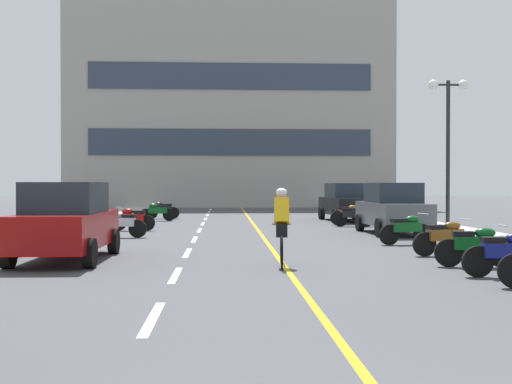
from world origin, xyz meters
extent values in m
plane|color=#47474C|center=(0.00, 21.00, 0.00)|extent=(140.00, 140.00, 0.00)
cube|color=#A8A8A3|center=(-7.20, 24.00, 0.06)|extent=(2.40, 72.00, 0.12)
cube|color=#A8A8A3|center=(7.20, 24.00, 0.06)|extent=(2.40, 72.00, 0.12)
cube|color=silver|center=(-2.00, 6.00, 0.00)|extent=(0.14, 2.20, 0.01)
cube|color=silver|center=(-2.00, 10.00, 0.00)|extent=(0.14, 2.20, 0.01)
cube|color=silver|center=(-2.00, 14.00, 0.00)|extent=(0.14, 2.20, 0.01)
cube|color=silver|center=(-2.00, 18.00, 0.00)|extent=(0.14, 2.20, 0.01)
cube|color=silver|center=(-2.00, 22.00, 0.00)|extent=(0.14, 2.20, 0.01)
cube|color=silver|center=(-2.00, 26.00, 0.00)|extent=(0.14, 2.20, 0.01)
cube|color=silver|center=(-2.00, 30.00, 0.00)|extent=(0.14, 2.20, 0.01)
cube|color=silver|center=(-2.00, 34.00, 0.00)|extent=(0.14, 2.20, 0.01)
cube|color=silver|center=(-2.00, 38.00, 0.00)|extent=(0.14, 2.20, 0.01)
cube|color=silver|center=(-2.00, 42.00, 0.00)|extent=(0.14, 2.20, 0.01)
cube|color=silver|center=(-2.00, 46.00, 0.00)|extent=(0.14, 2.20, 0.01)
cube|color=gold|center=(0.25, 24.00, 0.00)|extent=(0.12, 66.00, 0.01)
cube|color=#9E998E|center=(-0.54, 48.42, 8.16)|extent=(24.97, 6.83, 16.33)
cube|color=#2D3847|center=(-0.54, 44.95, 4.90)|extent=(20.97, 0.10, 1.96)
cube|color=#2D3847|center=(-0.54, 44.95, 9.80)|extent=(20.97, 0.10, 1.96)
cylinder|color=black|center=(7.03, 20.17, 2.81)|extent=(0.14, 0.14, 5.39)
cylinder|color=black|center=(7.03, 20.17, 5.36)|extent=(1.10, 0.08, 0.08)
sphere|color=white|center=(6.48, 20.17, 5.36)|extent=(0.36, 0.36, 0.36)
sphere|color=white|center=(7.58, 20.17, 5.36)|extent=(0.36, 0.36, 0.36)
cylinder|color=black|center=(-5.56, 13.93, 0.32)|extent=(0.23, 0.64, 0.64)
cylinder|color=black|center=(-3.86, 13.91, 0.32)|extent=(0.23, 0.64, 0.64)
cylinder|color=black|center=(-5.59, 11.13, 0.32)|extent=(0.23, 0.64, 0.64)
cylinder|color=black|center=(-3.89, 11.11, 0.32)|extent=(0.23, 0.64, 0.64)
cube|color=maroon|center=(-4.72, 12.52, 0.72)|extent=(1.74, 4.21, 0.80)
cube|color=#1E2833|center=(-4.72, 12.52, 1.47)|extent=(1.58, 2.21, 0.70)
cylinder|color=black|center=(4.06, 21.30, 0.32)|extent=(0.24, 0.65, 0.64)
cylinder|color=black|center=(5.76, 21.34, 0.32)|extent=(0.24, 0.65, 0.64)
cylinder|color=black|center=(4.13, 18.50, 0.32)|extent=(0.24, 0.65, 0.64)
cylinder|color=black|center=(5.83, 18.54, 0.32)|extent=(0.24, 0.65, 0.64)
cube|color=#4C5156|center=(4.95, 19.92, 0.72)|extent=(1.81, 4.24, 0.80)
cube|color=#1E2833|center=(4.95, 19.92, 1.47)|extent=(1.62, 2.24, 0.70)
cylinder|color=black|center=(3.84, 29.26, 0.32)|extent=(0.27, 0.65, 0.64)
cylinder|color=black|center=(5.54, 29.39, 0.32)|extent=(0.27, 0.65, 0.64)
cylinder|color=black|center=(4.05, 26.47, 0.32)|extent=(0.27, 0.65, 0.64)
cylinder|color=black|center=(5.75, 26.60, 0.32)|extent=(0.27, 0.65, 0.64)
cube|color=black|center=(4.79, 27.93, 0.72)|extent=(2.01, 4.32, 0.80)
cube|color=#1E2833|center=(4.79, 27.93, 1.47)|extent=(1.72, 2.31, 0.70)
cylinder|color=black|center=(3.77, 9.41, 0.30)|extent=(0.60, 0.12, 0.60)
cube|color=navy|center=(4.32, 9.40, 0.52)|extent=(0.91, 0.31, 0.28)
cube|color=black|center=(4.07, 9.41, 0.72)|extent=(0.45, 0.25, 0.10)
cylinder|color=black|center=(4.83, 10.74, 0.30)|extent=(0.61, 0.20, 0.60)
cylinder|color=black|center=(3.75, 10.93, 0.30)|extent=(0.61, 0.20, 0.60)
cube|color=#0C4C19|center=(4.29, 10.83, 0.52)|extent=(0.93, 0.43, 0.28)
ellipsoid|color=#0C4C19|center=(4.49, 10.80, 0.74)|extent=(0.47, 0.31, 0.22)
cube|color=black|center=(4.05, 10.88, 0.72)|extent=(0.47, 0.31, 0.10)
cylinder|color=silver|center=(4.83, 10.74, 0.90)|extent=(0.13, 0.60, 0.03)
cylinder|color=black|center=(4.95, 13.12, 0.30)|extent=(0.61, 0.20, 0.60)
cylinder|color=black|center=(3.87, 12.93, 0.30)|extent=(0.61, 0.20, 0.60)
cube|color=brown|center=(4.41, 13.03, 0.52)|extent=(0.94, 0.43, 0.28)
ellipsoid|color=brown|center=(4.60, 13.06, 0.74)|extent=(0.48, 0.31, 0.22)
cube|color=black|center=(4.16, 12.98, 0.72)|extent=(0.48, 0.31, 0.10)
cylinder|color=silver|center=(4.95, 13.12, 0.90)|extent=(0.14, 0.60, 0.03)
cylinder|color=black|center=(4.81, 16.04, 0.30)|extent=(0.61, 0.23, 0.60)
cylinder|color=black|center=(3.74, 15.80, 0.30)|extent=(0.61, 0.23, 0.60)
cube|color=#0C4C19|center=(4.27, 15.92, 0.52)|extent=(0.94, 0.47, 0.28)
ellipsoid|color=#0C4C19|center=(4.47, 15.96, 0.74)|extent=(0.48, 0.33, 0.22)
cube|color=black|center=(4.03, 15.87, 0.72)|extent=(0.48, 0.33, 0.10)
cylinder|color=silver|center=(4.81, 16.04, 0.90)|extent=(0.16, 0.59, 0.03)
cylinder|color=black|center=(-4.99, 18.87, 0.30)|extent=(0.61, 0.18, 0.60)
cylinder|color=black|center=(-3.90, 18.72, 0.30)|extent=(0.61, 0.18, 0.60)
cube|color=#B2B2B7|center=(-4.45, 18.79, 0.52)|extent=(0.93, 0.40, 0.28)
ellipsoid|color=#B2B2B7|center=(-4.65, 18.82, 0.74)|extent=(0.47, 0.30, 0.22)
cube|color=black|center=(-4.20, 18.76, 0.72)|extent=(0.47, 0.30, 0.10)
cylinder|color=silver|center=(-4.99, 18.87, 0.90)|extent=(0.11, 0.60, 0.03)
cylinder|color=black|center=(-5.06, 21.95, 0.30)|extent=(0.61, 0.16, 0.60)
cylinder|color=black|center=(-3.97, 21.84, 0.30)|extent=(0.61, 0.16, 0.60)
cube|color=maroon|center=(-4.52, 21.90, 0.52)|extent=(0.92, 0.37, 0.28)
ellipsoid|color=maroon|center=(-4.72, 21.92, 0.74)|extent=(0.46, 0.28, 0.22)
cube|color=black|center=(-4.27, 21.87, 0.72)|extent=(0.46, 0.28, 0.10)
cylinder|color=silver|center=(-5.06, 21.95, 0.90)|extent=(0.09, 0.60, 0.03)
cylinder|color=black|center=(4.87, 23.70, 0.30)|extent=(0.61, 0.20, 0.60)
cylinder|color=black|center=(3.79, 23.89, 0.30)|extent=(0.61, 0.20, 0.60)
cube|color=black|center=(4.33, 23.80, 0.52)|extent=(0.94, 0.43, 0.28)
ellipsoid|color=black|center=(4.53, 23.76, 0.74)|extent=(0.48, 0.31, 0.22)
cube|color=black|center=(4.09, 23.84, 0.72)|extent=(0.48, 0.31, 0.10)
cylinder|color=silver|center=(4.87, 23.70, 0.90)|extent=(0.13, 0.60, 0.03)
cylinder|color=black|center=(4.96, 25.35, 0.30)|extent=(0.61, 0.22, 0.60)
cylinder|color=black|center=(3.88, 25.13, 0.30)|extent=(0.61, 0.22, 0.60)
cube|color=brown|center=(4.42, 25.24, 0.52)|extent=(0.94, 0.45, 0.28)
ellipsoid|color=brown|center=(4.62, 25.28, 0.74)|extent=(0.48, 0.32, 0.22)
cube|color=black|center=(4.17, 25.19, 0.72)|extent=(0.48, 0.32, 0.10)
cylinder|color=silver|center=(4.96, 25.35, 0.90)|extent=(0.15, 0.59, 0.03)
cylinder|color=black|center=(-4.78, 28.11, 0.30)|extent=(0.61, 0.18, 0.60)
cylinder|color=black|center=(-3.69, 28.26, 0.30)|extent=(0.61, 0.18, 0.60)
cube|color=#0C4C19|center=(-4.24, 28.18, 0.52)|extent=(0.93, 0.40, 0.28)
ellipsoid|color=#0C4C19|center=(-4.43, 28.16, 0.74)|extent=(0.47, 0.30, 0.22)
cube|color=black|center=(-3.99, 28.22, 0.72)|extent=(0.47, 0.30, 0.10)
cylinder|color=silver|center=(-4.78, 28.11, 0.90)|extent=(0.11, 0.60, 0.03)
cylinder|color=black|center=(-4.73, 30.19, 0.30)|extent=(0.61, 0.18, 0.60)
cylinder|color=black|center=(-3.64, 30.34, 0.30)|extent=(0.61, 0.18, 0.60)
cube|color=black|center=(-4.19, 30.27, 0.52)|extent=(0.93, 0.40, 0.28)
ellipsoid|color=black|center=(-4.38, 30.24, 0.74)|extent=(0.47, 0.30, 0.22)
cube|color=black|center=(-3.94, 30.30, 0.72)|extent=(0.47, 0.30, 0.10)
cylinder|color=silver|center=(-4.73, 30.19, 0.90)|extent=(0.11, 0.60, 0.03)
torus|color=black|center=(0.22, 11.73, 0.34)|extent=(0.09, 0.72, 0.72)
torus|color=black|center=(0.15, 10.68, 0.34)|extent=(0.09, 0.72, 0.72)
cylinder|color=black|center=(0.18, 11.18, 0.64)|extent=(0.11, 0.95, 0.04)
cube|color=black|center=(0.17, 11.03, 0.86)|extent=(0.11, 0.21, 0.06)
cylinder|color=black|center=(0.22, 11.63, 0.89)|extent=(0.42, 0.06, 0.03)
cube|color=black|center=(0.18, 11.08, 0.79)|extent=(0.27, 0.38, 0.28)
cube|color=yellow|center=(0.19, 11.23, 1.19)|extent=(0.35, 0.48, 0.61)
sphere|color=tan|center=(0.20, 11.36, 1.54)|extent=(0.20, 0.20, 0.20)
ellipsoid|color=white|center=(0.20, 11.36, 1.61)|extent=(0.24, 0.26, 0.16)
camera|label=1|loc=(-1.05, -2.45, 1.78)|focal=44.72mm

